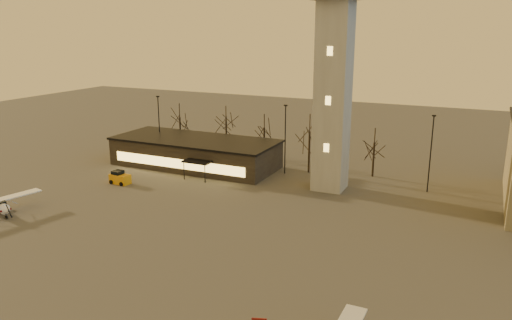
% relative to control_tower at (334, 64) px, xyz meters
% --- Properties ---
extents(ground, '(220.00, 220.00, 0.00)m').
position_rel_control_tower_xyz_m(ground, '(0.00, -30.00, -16.33)').
color(ground, '#3B3937').
rests_on(ground, ground).
extents(control_tower, '(6.80, 6.80, 32.60)m').
position_rel_control_tower_xyz_m(control_tower, '(0.00, 0.00, 0.00)').
color(control_tower, gray).
rests_on(control_tower, ground).
extents(terminal, '(25.40, 12.20, 4.30)m').
position_rel_control_tower_xyz_m(terminal, '(-21.99, 1.98, -14.17)').
color(terminal, black).
rests_on(terminal, ground).
extents(light_poles, '(58.50, 12.25, 10.14)m').
position_rel_control_tower_xyz_m(light_poles, '(0.50, 1.00, -10.92)').
color(light_poles, black).
rests_on(light_poles, ground).
extents(tree_row, '(37.20, 9.20, 8.80)m').
position_rel_control_tower_xyz_m(tree_row, '(-13.70, 9.16, -10.39)').
color(tree_row, black).
rests_on(tree_row, ground).
extents(service_cart, '(2.91, 1.98, 1.77)m').
position_rel_control_tower_xyz_m(service_cart, '(-26.67, -10.12, -15.65)').
color(service_cart, orange).
rests_on(service_cart, ground).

